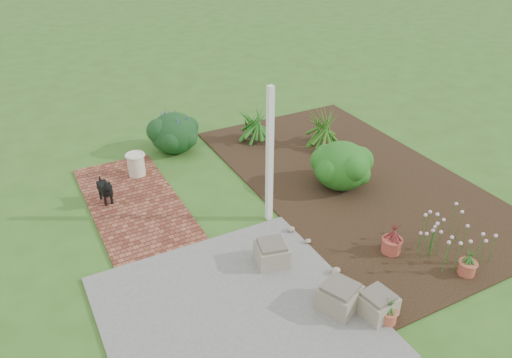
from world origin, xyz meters
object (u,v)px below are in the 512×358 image
cream_ceramic_urn (136,165)px  stone_trough_near (377,305)px  black_dog (105,189)px  evergreen_shrub (342,164)px

cream_ceramic_urn → stone_trough_near: bearing=-71.1°
stone_trough_near → black_dog: bearing=119.8°
stone_trough_near → evergreen_shrub: evergreen_shrub is taller
stone_trough_near → black_dog: 5.28m
black_dog → cream_ceramic_urn: bearing=37.3°
black_dog → cream_ceramic_urn: 1.11m
black_dog → evergreen_shrub: evergreen_shrub is taller
black_dog → evergreen_shrub: bearing=-26.3°
stone_trough_near → cream_ceramic_urn: bearing=108.9°
cream_ceramic_urn → evergreen_shrub: bearing=-33.5°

